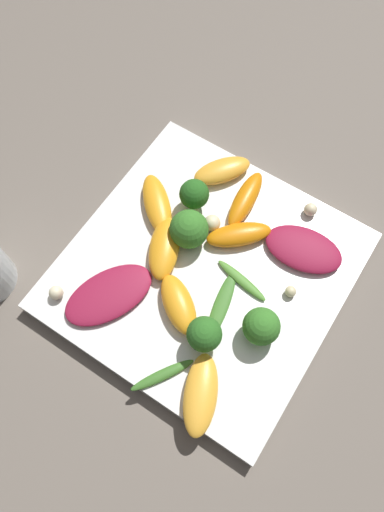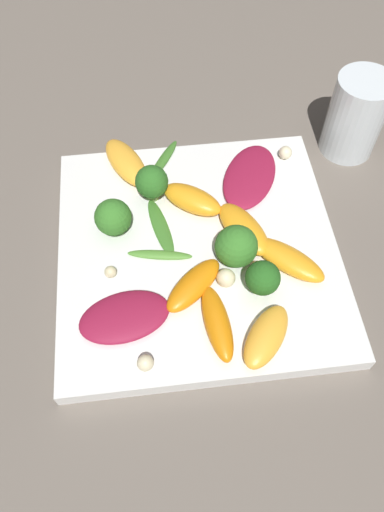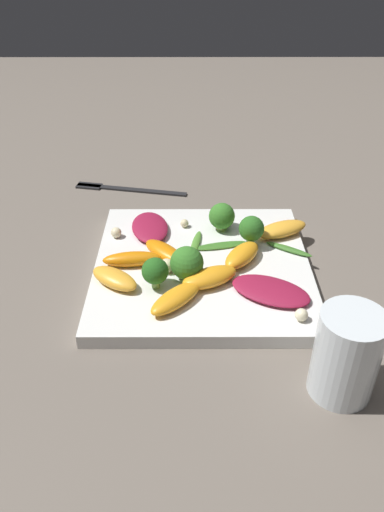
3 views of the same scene
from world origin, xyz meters
TOP-DOWN VIEW (x-y plane):
  - ground_plane at (0.00, 0.00)m, footprint 2.40×2.40m
  - plate at (0.00, 0.00)m, footprint 0.28×0.28m
  - drinking_glass at (-0.20, -0.14)m, footprint 0.06×0.06m
  - fork at (0.24, 0.14)m, footprint 0.05×0.20m
  - radicchio_leaf_0 at (-0.07, -0.08)m, footprint 0.09×0.11m
  - radicchio_leaf_1 at (0.08, 0.07)m, footprint 0.09×0.07m
  - orange_segment_0 at (-0.01, 0.09)m, footprint 0.03×0.08m
  - orange_segment_1 at (0.01, 0.05)m, footprint 0.07×0.07m
  - orange_segment_2 at (0.00, -0.05)m, footprint 0.07×0.06m
  - orange_segment_3 at (-0.05, 0.11)m, footprint 0.07×0.07m
  - orange_segment_4 at (-0.09, 0.03)m, footprint 0.08×0.07m
  - orange_segment_5 at (0.07, -0.12)m, footprint 0.06×0.09m
  - orange_segment_6 at (-0.05, -0.01)m, footprint 0.06×0.08m
  - broccoli_floret_0 at (-0.03, 0.02)m, footprint 0.04×0.04m
  - broccoli_floret_1 at (0.08, -0.03)m, footprint 0.04×0.04m
  - broccoli_floret_2 at (-0.05, 0.06)m, footprint 0.03×0.03m
  - broccoli_floret_3 at (0.04, -0.07)m, footprint 0.04×0.04m
  - arugula_sprig_0 at (0.03, -0.12)m, footprint 0.04×0.06m
  - arugula_sprig_1 at (0.04, -0.03)m, footprint 0.03×0.08m
  - arugula_sprig_2 at (0.04, 0.01)m, footprint 0.07×0.02m
  - macadamia_nut_0 at (0.09, 0.02)m, footprint 0.01×0.01m
  - macadamia_nut_1 at (0.06, 0.12)m, footprint 0.02×0.02m
  - macadamia_nut_2 at (-0.11, -0.11)m, footprint 0.02×0.02m
  - macadamia_nut_3 at (-0.02, 0.05)m, footprint 0.02×0.02m

SIDE VIEW (x-z plane):
  - ground_plane at x=0.00m, z-range 0.00..0.00m
  - fork at x=0.24m, z-range 0.00..0.01m
  - plate at x=0.00m, z-range 0.00..0.02m
  - arugula_sprig_1 at x=0.04m, z-range 0.02..0.02m
  - arugula_sprig_2 at x=0.04m, z-range 0.02..0.02m
  - arugula_sprig_0 at x=0.03m, z-range 0.02..0.02m
  - radicchio_leaf_0 at x=-0.07m, z-range 0.02..0.03m
  - macadamia_nut_0 at x=0.09m, z-range 0.02..0.03m
  - radicchio_leaf_1 at x=0.08m, z-range 0.02..0.03m
  - macadamia_nut_1 at x=0.06m, z-range 0.02..0.03m
  - macadamia_nut_2 at x=-0.11m, z-range 0.02..0.03m
  - orange_segment_1 at x=0.01m, z-range 0.02..0.04m
  - orange_segment_4 at x=-0.09m, z-range 0.02..0.04m
  - orange_segment_3 at x=-0.05m, z-range 0.02..0.04m
  - orange_segment_0 at x=-0.01m, z-range 0.02..0.04m
  - orange_segment_5 at x=0.07m, z-range 0.02..0.04m
  - macadamia_nut_3 at x=-0.02m, z-range 0.02..0.04m
  - orange_segment_6 at x=-0.05m, z-range 0.02..0.04m
  - orange_segment_2 at x=0.00m, z-range 0.02..0.04m
  - broccoli_floret_1 at x=0.08m, z-range 0.02..0.06m
  - broccoli_floret_0 at x=-0.03m, z-range 0.02..0.06m
  - broccoli_floret_2 at x=-0.05m, z-range 0.02..0.06m
  - broccoli_floret_3 at x=0.04m, z-range 0.02..0.07m
  - drinking_glass at x=-0.20m, z-range 0.00..0.10m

